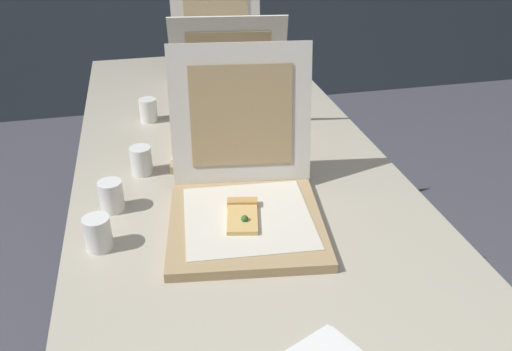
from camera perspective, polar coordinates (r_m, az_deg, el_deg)
table at (r=1.42m, az=-2.23°, el=-0.78°), size 0.85×2.14×0.74m
pizza_box_front at (r=1.16m, az=-1.29°, el=-2.46°), size 0.39×0.44×0.35m
pizza_box_middle at (r=1.52m, az=-2.80°, el=5.73°), size 0.38×0.39×0.35m
pizza_box_back at (r=1.94m, az=-3.76°, el=11.14°), size 0.36×0.40×0.36m
cup_white_near_center at (r=1.24m, az=-15.74°, el=-2.20°), size 0.06×0.06×0.07m
cup_white_near_left at (r=1.12m, az=-17.12°, el=-6.13°), size 0.06×0.06×0.07m
cup_white_mid at (r=1.38m, az=-12.60°, el=1.64°), size 0.06×0.06×0.07m
cup_white_far at (r=1.69m, az=-11.86°, el=7.10°), size 0.06×0.06×0.07m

